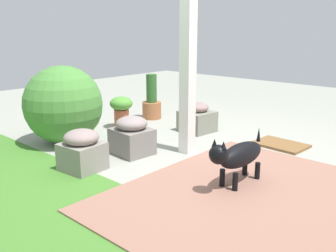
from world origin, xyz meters
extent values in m
plane|color=#999B8E|center=(0.00, 0.00, 0.00)|extent=(12.00, 12.00, 0.00)
cube|color=#936554|center=(-0.78, 0.47, 0.01)|extent=(1.80, 2.40, 0.02)
cube|color=white|center=(0.29, -0.10, 1.28)|extent=(0.13, 0.13, 2.56)
cube|color=gray|center=(0.74, -0.86, 0.14)|extent=(0.45, 0.43, 0.28)
ellipsoid|color=gray|center=(0.74, -0.86, 0.33)|extent=(0.30, 0.30, 0.14)
cube|color=slate|center=(0.71, 0.36, 0.14)|extent=(0.45, 0.41, 0.29)
ellipsoid|color=gray|center=(0.71, 0.36, 0.35)|extent=(0.35, 0.35, 0.16)
cube|color=gray|center=(0.71, 1.02, 0.14)|extent=(0.40, 0.40, 0.28)
ellipsoid|color=gray|center=(0.71, 1.02, 0.33)|extent=(0.34, 0.34, 0.15)
sphere|color=#478337|center=(1.63, 0.62, 0.47)|extent=(0.94, 0.94, 0.94)
cylinder|color=#B6573A|center=(1.64, -0.31, 0.13)|extent=(0.21, 0.21, 0.26)
ellipsoid|color=#509335|center=(1.64, -0.31, 0.35)|extent=(0.32, 0.32, 0.19)
cylinder|color=#A15F3A|center=(1.72, -0.98, 0.13)|extent=(0.29, 0.29, 0.25)
cylinder|color=#2D5B27|center=(1.72, -0.98, 0.47)|extent=(0.16, 0.16, 0.43)
ellipsoid|color=black|center=(-0.63, 0.28, 0.28)|extent=(0.21, 0.58, 0.21)
sphere|color=black|center=(-0.62, 0.61, 0.36)|extent=(0.16, 0.16, 0.16)
cone|color=black|center=(-0.66, 0.62, 0.46)|extent=(0.05, 0.05, 0.07)
cone|color=black|center=(-0.57, 0.61, 0.46)|extent=(0.05, 0.05, 0.07)
cylinder|color=black|center=(-0.69, 0.46, 0.09)|extent=(0.05, 0.05, 0.17)
cylinder|color=black|center=(-0.56, 0.45, 0.09)|extent=(0.05, 0.05, 0.17)
cylinder|color=black|center=(-0.71, 0.10, 0.09)|extent=(0.05, 0.05, 0.17)
cylinder|color=black|center=(-0.57, 0.10, 0.09)|extent=(0.05, 0.05, 0.17)
cone|color=black|center=(-0.64, 0.00, 0.41)|extent=(0.04, 0.04, 0.13)
cube|color=brown|center=(-0.39, -1.02, 0.01)|extent=(0.61, 0.44, 0.03)
camera|label=1|loc=(-2.25, 3.03, 1.37)|focal=40.05mm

